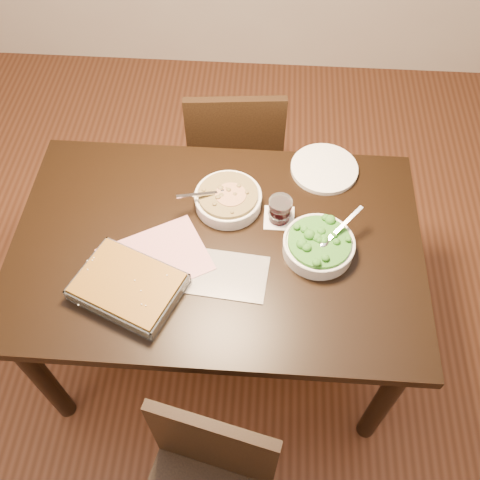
# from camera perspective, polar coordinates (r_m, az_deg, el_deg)

# --- Properties ---
(ground) EXTENTS (4.00, 4.00, 0.00)m
(ground) POSITION_cam_1_polar(r_m,az_deg,el_deg) (2.47, -1.88, -10.29)
(ground) COLOR #472414
(ground) RESTS_ON ground
(table) EXTENTS (1.40, 0.90, 0.75)m
(table) POSITION_cam_1_polar(r_m,az_deg,el_deg) (1.90, -2.42, -1.95)
(table) COLOR black
(table) RESTS_ON ground
(magazine_a) EXTENTS (0.42, 0.38, 0.01)m
(magazine_a) POSITION_cam_1_polar(r_m,az_deg,el_deg) (1.80, -9.07, -2.07)
(magazine_a) COLOR #BD3659
(magazine_a) RESTS_ON table
(magazine_b) EXTENTS (0.27, 0.20, 0.00)m
(magazine_b) POSITION_cam_1_polar(r_m,az_deg,el_deg) (1.75, -1.25, -3.75)
(magazine_b) COLOR #26252C
(magazine_b) RESTS_ON table
(coaster) EXTENTS (0.11, 0.11, 0.00)m
(coaster) POSITION_cam_1_polar(r_m,az_deg,el_deg) (1.89, 4.20, 2.35)
(coaster) COLOR white
(coaster) RESTS_ON table
(stew_bowl) EXTENTS (0.25, 0.24, 0.09)m
(stew_bowl) POSITION_cam_1_polar(r_m,az_deg,el_deg) (1.90, -1.28, 4.44)
(stew_bowl) COLOR white
(stew_bowl) RESTS_ON table
(broccoli_bowl) EXTENTS (0.24, 0.24, 0.09)m
(broccoli_bowl) POSITION_cam_1_polar(r_m,az_deg,el_deg) (1.79, 8.39, -0.54)
(broccoli_bowl) COLOR white
(broccoli_bowl) RESTS_ON table
(baking_dish) EXTENTS (0.39, 0.34, 0.06)m
(baking_dish) POSITION_cam_1_polar(r_m,az_deg,el_deg) (1.73, -11.83, -4.87)
(baking_dish) COLOR silver
(baking_dish) RESTS_ON table
(wine_tumbler) EXTENTS (0.08, 0.08, 0.09)m
(wine_tumbler) POSITION_cam_1_polar(r_m,az_deg,el_deg) (1.85, 4.29, 3.28)
(wine_tumbler) COLOR black
(wine_tumbler) RESTS_ON coaster
(dinner_plate) EXTENTS (0.25, 0.25, 0.02)m
(dinner_plate) POSITION_cam_1_polar(r_m,az_deg,el_deg) (2.05, 8.97, 7.53)
(dinner_plate) COLOR white
(dinner_plate) RESTS_ON table
(chair_far) EXTENTS (0.45, 0.45, 0.87)m
(chair_far) POSITION_cam_1_polar(r_m,az_deg,el_deg) (2.47, -0.52, 9.56)
(chair_far) COLOR black
(chair_far) RESTS_ON ground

